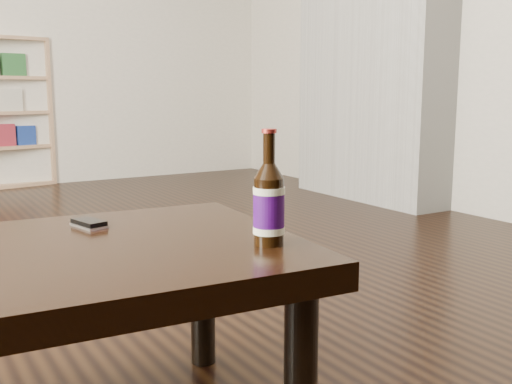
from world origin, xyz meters
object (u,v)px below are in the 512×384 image
beer_bottle (269,204)px  phone (89,223)px  bookshelf (5,109)px  coffee_table (10,285)px

beer_bottle → phone: (-0.26, 0.35, -0.07)m
bookshelf → phone: size_ratio=11.32×
coffee_table → phone: size_ratio=11.75×
coffee_table → beer_bottle: size_ratio=5.07×
bookshelf → beer_bottle: bearing=-102.0°
bookshelf → beer_bottle: 3.96m
bookshelf → phone: 3.63m
coffee_table → beer_bottle: 0.52m
phone → coffee_table: bearing=-154.4°
coffee_table → beer_bottle: beer_bottle is taller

